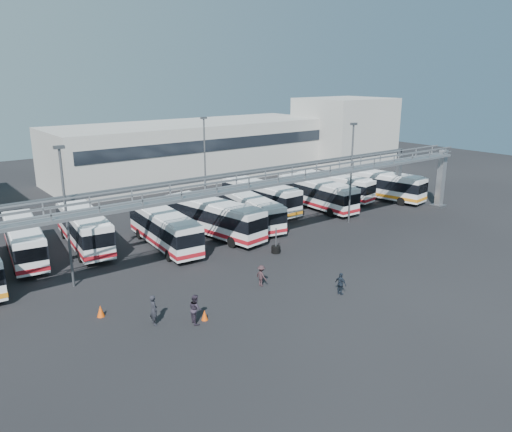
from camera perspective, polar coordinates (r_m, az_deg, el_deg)
ground at (r=39.84m, az=6.31°, el=-6.01°), size 140.00×140.00×0.00m
gantry at (r=42.43m, az=1.06°, el=3.24°), size 51.40×5.15×7.10m
warehouse at (r=75.54m, az=-7.10°, el=7.55°), size 42.00×14.00×8.00m
building_right at (r=87.06m, az=10.08°, el=9.52°), size 14.00×12.00×11.00m
light_pole_left at (r=36.99m, az=-20.92°, el=0.63°), size 0.70×0.35×10.21m
light_pole_mid at (r=51.32m, az=10.85°, el=5.43°), size 0.70×0.35×10.21m
light_pole_back at (r=57.64m, az=-5.88°, el=6.75°), size 0.70×0.35×10.21m
bus_1 at (r=45.18m, az=-25.00°, el=-2.45°), size 3.72×10.58×3.15m
bus_2 at (r=46.38m, az=-19.11°, el=-1.17°), size 3.89×11.45×3.41m
bus_3 at (r=44.58m, az=-10.44°, el=-1.31°), size 3.39×10.98×3.28m
bus_4 at (r=47.02m, az=-4.81°, el=-0.07°), size 4.43×11.64×3.45m
bus_5 at (r=50.15m, az=-0.61°, el=0.78°), size 3.97×10.48×3.11m
bus_6 at (r=55.46m, az=0.50°, el=2.38°), size 2.95×11.03×3.32m
bus_7 at (r=57.03m, az=6.98°, el=2.63°), size 2.80×10.95×3.31m
bus_8 at (r=61.67m, az=8.97°, el=3.42°), size 3.97×10.31×3.06m
bus_9 at (r=62.93m, az=14.00°, el=3.55°), size 4.36×11.32×3.36m
pedestrian_a at (r=31.54m, az=-11.62°, el=-10.46°), size 0.55×0.76×1.94m
pedestrian_b at (r=31.33m, az=-6.94°, el=-10.49°), size 0.88×1.03×1.88m
pedestrian_c at (r=36.27m, az=0.62°, el=-6.83°), size 0.65×1.05×1.58m
pedestrian_d at (r=35.39m, az=9.65°, el=-7.65°), size 0.46×0.96×1.59m
cone_left at (r=31.88m, az=-5.90°, el=-11.19°), size 0.55×0.55×0.66m
cone_right at (r=33.57m, az=-17.34°, el=-10.31°), size 0.58×0.58×0.77m
tire_stack at (r=42.90m, az=2.29°, el=-3.76°), size 0.78×0.78×2.23m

